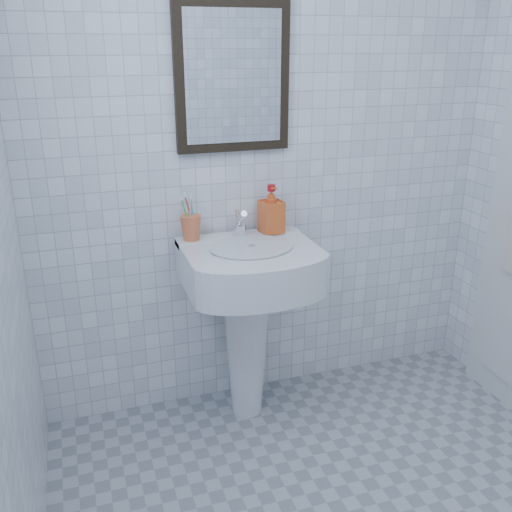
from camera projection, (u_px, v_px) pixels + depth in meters
name	position (u px, v px, depth m)	size (l,w,h in m)	color
wall_back	(269.00, 146.00, 2.58)	(2.20, 0.02, 2.50)	white
washbasin	(248.00, 302.00, 2.57)	(0.57, 0.42, 0.88)	white
faucet	(240.00, 225.00, 2.54)	(0.05, 0.12, 0.13)	silver
toothbrush_cup	(191.00, 228.00, 2.49)	(0.09, 0.09, 0.11)	#E26A3B
soap_dispenser	(271.00, 209.00, 2.58)	(0.10, 0.10, 0.22)	#CB4813
wall_mirror	(233.00, 77.00, 2.40)	(0.50, 0.04, 0.62)	black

